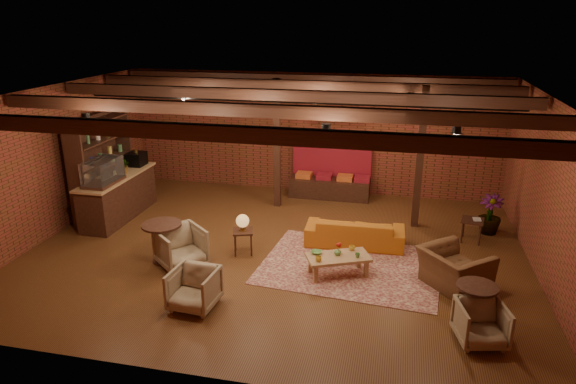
% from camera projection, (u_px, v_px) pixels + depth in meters
% --- Properties ---
extents(floor, '(10.00, 10.00, 0.00)m').
position_uv_depth(floor, '(276.00, 251.00, 10.59)').
color(floor, '#432010').
rests_on(floor, ground).
extents(ceiling, '(10.00, 8.00, 0.02)m').
position_uv_depth(ceiling, '(275.00, 95.00, 9.55)').
color(ceiling, black).
rests_on(ceiling, wall_back).
extents(wall_back, '(10.00, 0.02, 3.20)m').
position_uv_depth(wall_back, '(311.00, 133.00, 13.76)').
color(wall_back, brown).
rests_on(wall_back, ground).
extents(wall_front, '(10.00, 0.02, 3.20)m').
position_uv_depth(wall_front, '(198.00, 271.00, 6.38)').
color(wall_front, brown).
rests_on(wall_front, ground).
extents(wall_left, '(0.02, 8.00, 3.20)m').
position_uv_depth(wall_left, '(51.00, 162.00, 11.10)').
color(wall_left, brown).
rests_on(wall_left, ground).
extents(wall_right, '(0.02, 8.00, 3.20)m').
position_uv_depth(wall_right, '(550.00, 195.00, 9.04)').
color(wall_right, brown).
rests_on(wall_right, ground).
extents(ceiling_beams, '(9.80, 6.40, 0.22)m').
position_uv_depth(ceiling_beams, '(275.00, 101.00, 9.59)').
color(ceiling_beams, black).
rests_on(ceiling_beams, ceiling).
extents(ceiling_pipe, '(9.60, 0.12, 0.12)m').
position_uv_depth(ceiling_pipe, '(293.00, 101.00, 11.14)').
color(ceiling_pipe, black).
rests_on(ceiling_pipe, ceiling).
extents(post_left, '(0.16, 0.16, 3.20)m').
position_uv_depth(post_left, '(277.00, 144.00, 12.59)').
color(post_left, black).
rests_on(post_left, ground).
extents(post_right, '(0.16, 0.16, 3.20)m').
position_uv_depth(post_right, '(420.00, 159.00, 11.34)').
color(post_right, black).
rests_on(post_right, ground).
extents(service_counter, '(0.80, 2.50, 1.60)m').
position_uv_depth(service_counter, '(117.00, 185.00, 12.10)').
color(service_counter, black).
rests_on(service_counter, ground).
extents(plant_counter, '(0.35, 0.39, 0.30)m').
position_uv_depth(plant_counter, '(124.00, 166.00, 12.13)').
color(plant_counter, '#337F33').
rests_on(plant_counter, service_counter).
extents(shelving_hutch, '(0.52, 2.00, 2.40)m').
position_uv_depth(shelving_hutch, '(102.00, 167.00, 12.14)').
color(shelving_hutch, black).
rests_on(shelving_hutch, ground).
extents(banquette, '(2.10, 0.70, 1.00)m').
position_uv_depth(banquette, '(330.00, 179.00, 13.58)').
color(banquette, maroon).
rests_on(banquette, ground).
extents(service_sign, '(0.86, 0.06, 0.30)m').
position_uv_depth(service_sign, '(329.00, 112.00, 12.56)').
color(service_sign, '#FF5219').
rests_on(service_sign, ceiling).
extents(ceiling_spotlights, '(6.40, 4.40, 0.28)m').
position_uv_depth(ceiling_spotlights, '(275.00, 113.00, 9.66)').
color(ceiling_spotlights, black).
rests_on(ceiling_spotlights, ceiling).
extents(rug, '(3.58, 2.87, 0.01)m').
position_uv_depth(rug, '(350.00, 266.00, 9.95)').
color(rug, maroon).
rests_on(rug, floor).
extents(sofa, '(2.07, 0.86, 0.60)m').
position_uv_depth(sofa, '(355.00, 232.00, 10.78)').
color(sofa, '#AF5E18').
rests_on(sofa, floor).
extents(coffee_table, '(1.29, 1.00, 0.65)m').
position_uv_depth(coffee_table, '(337.00, 258.00, 9.49)').
color(coffee_table, '#946B45').
rests_on(coffee_table, floor).
extents(side_table_lamp, '(0.50, 0.50, 0.84)m').
position_uv_depth(side_table_lamp, '(243.00, 224.00, 10.30)').
color(side_table_lamp, black).
rests_on(side_table_lamp, floor).
extents(round_table_left, '(0.77, 0.77, 0.80)m').
position_uv_depth(round_table_left, '(163.00, 236.00, 9.97)').
color(round_table_left, black).
rests_on(round_table_left, floor).
extents(armchair_a, '(1.12, 1.13, 0.85)m').
position_uv_depth(armchair_a, '(181.00, 245.00, 9.84)').
color(armchair_a, '#BCAE91').
rests_on(armchair_a, floor).
extents(armchair_b, '(0.78, 0.74, 0.75)m').
position_uv_depth(armchair_b, '(194.00, 287.00, 8.44)').
color(armchair_b, '#BCAE91').
rests_on(armchair_b, floor).
extents(armchair_right, '(1.24, 1.29, 0.95)m').
position_uv_depth(armchair_right, '(455.00, 263.00, 9.03)').
color(armchair_right, brown).
rests_on(armchair_right, floor).
extents(side_table_book, '(0.52, 0.52, 0.52)m').
position_uv_depth(side_table_book, '(473.00, 221.00, 10.91)').
color(side_table_book, black).
rests_on(side_table_book, floor).
extents(round_table_right, '(0.62, 0.62, 0.73)m').
position_uv_depth(round_table_right, '(476.00, 300.00, 7.85)').
color(round_table_right, black).
rests_on(round_table_right, floor).
extents(armchair_far, '(0.80, 0.77, 0.70)m').
position_uv_depth(armchair_far, '(481.00, 322.00, 7.53)').
color(armchair_far, '#BCAE91').
rests_on(armchair_far, floor).
extents(plant_tall, '(1.92, 1.92, 2.66)m').
position_uv_depth(plant_tall, '(495.00, 176.00, 11.03)').
color(plant_tall, '#4C7F4C').
rests_on(plant_tall, floor).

